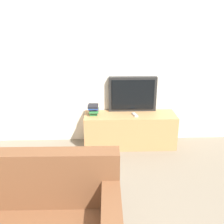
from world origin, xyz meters
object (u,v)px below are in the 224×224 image
object	(u,v)px
television	(133,94)
remote_on_stand	(135,115)
tv_stand	(130,130)
book_stack	(93,109)

from	to	relation	value
television	remote_on_stand	bearing A→B (deg)	-85.76
tv_stand	remote_on_stand	world-z (taller)	remote_on_stand
television	book_stack	world-z (taller)	television
book_stack	remote_on_stand	size ratio (longest dim) A/B	1.47
tv_stand	remote_on_stand	xyz separation A→B (m)	(0.06, -0.04, 0.27)
tv_stand	book_stack	bearing A→B (deg)	177.40
television	remote_on_stand	size ratio (longest dim) A/B	4.69
television	remote_on_stand	world-z (taller)	television
book_stack	remote_on_stand	world-z (taller)	book_stack
television	remote_on_stand	xyz separation A→B (m)	(0.02, -0.22, -0.26)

